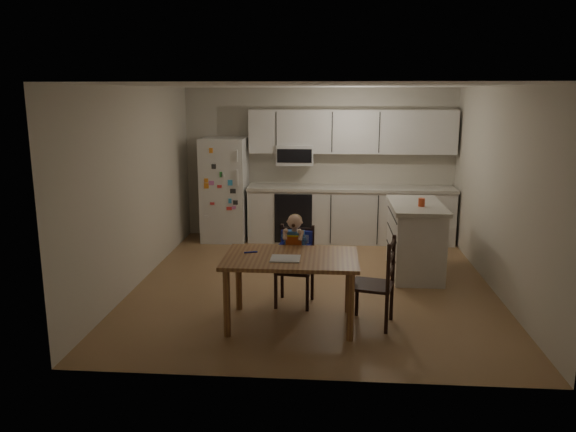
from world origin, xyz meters
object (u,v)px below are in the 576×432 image
Objects in this scene: refrigerator at (225,189)px; chair_booster at (295,250)px; dining_table at (291,266)px; red_cup at (422,202)px; kitchen_island at (415,238)px; chair_side at (381,277)px.

refrigerator reaches higher than chair_booster.
chair_booster reaches higher than dining_table.
refrigerator is 15.97× the size of red_cup.
kitchen_island reaches higher than dining_table.
dining_table is 0.61m from chair_booster.
refrigerator is 1.79× the size of chair_side.
chair_booster is at bearing -108.57° from chair_side.
chair_side is at bearing -108.41° from kitchen_island.
red_cup reaches higher than kitchen_island.
refrigerator is at bearing 151.05° from kitchen_island.
refrigerator is 3.44m from red_cup.
kitchen_island is 2.42m from dining_table.
kitchen_island is 1.99m from chair_booster.
red_cup is at bearing 46.50° from dining_table.
red_cup is 2.33m from dining_table.
refrigerator is at bearing 148.57° from red_cup.
chair_booster reaches higher than chair_side.
red_cup is 1.83m from chair_side.
chair_side is (-0.61, -1.83, 0.05)m from kitchen_island.
refrigerator is 1.59× the size of chair_booster.
chair_side is (0.94, 0.03, -0.11)m from dining_table.
kitchen_island is 12.35× the size of red_cup.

